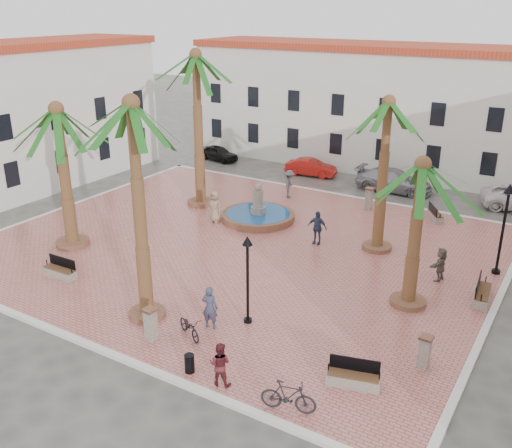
{
  "coord_description": "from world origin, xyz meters",
  "views": [
    {
      "loc": [
        15.49,
        -23.63,
        12.38
      ],
      "look_at": [
        1.0,
        0.0,
        1.6
      ],
      "focal_mm": 40.0,
      "sensor_mm": 36.0,
      "label": 1
    }
  ],
  "objects_px": {
    "bollard_se": "(151,324)",
    "palm_s": "(133,127)",
    "bench_se": "(353,378)",
    "bicycle_b": "(288,396)",
    "palm_ne": "(387,120)",
    "car_red": "(311,167)",
    "palm_e": "(421,184)",
    "litter_bin": "(190,363)",
    "palm_nw": "(196,72)",
    "palm_sw": "(58,127)",
    "bench_e": "(482,295)",
    "pedestrian_east": "(441,264)",
    "car_silver": "(394,180)",
    "bench_s": "(60,272)",
    "fountain": "(258,215)",
    "pedestrian_fountain_a": "(215,207)",
    "bollard_e": "(425,351)",
    "car_black": "(218,153)",
    "bollard_n": "(369,198)",
    "cyclist_a": "(210,307)",
    "bicycle_a": "(189,327)",
    "bench_ne": "(435,216)",
    "pedestrian_north": "(289,184)",
    "cyclist_b": "(220,364)",
    "pedestrian_fountain_b": "(317,227)",
    "lamppost_s": "(248,265)",
    "lamppost_e": "(506,214)"
  },
  "relations": [
    {
      "from": "palm_ne",
      "to": "litter_bin",
      "type": "height_order",
      "value": "palm_ne"
    },
    {
      "from": "palm_ne",
      "to": "bollard_se",
      "type": "xyz_separation_m",
      "value": [
        -4.37,
        -12.95,
        -6.2
      ]
    },
    {
      "from": "pedestrian_north",
      "to": "bollard_e",
      "type": "bearing_deg",
      "value": -155.84
    },
    {
      "from": "palm_e",
      "to": "litter_bin",
      "type": "bearing_deg",
      "value": -119.85
    },
    {
      "from": "lamppost_s",
      "to": "bollard_e",
      "type": "bearing_deg",
      "value": 5.28
    },
    {
      "from": "bicycle_b",
      "to": "car_red",
      "type": "bearing_deg",
      "value": 9.82
    },
    {
      "from": "palm_ne",
      "to": "bench_ne",
      "type": "bearing_deg",
      "value": 76.59
    },
    {
      "from": "bollard_n",
      "to": "pedestrian_north",
      "type": "xyz_separation_m",
      "value": [
        -5.42,
        -0.56,
        0.2
      ]
    },
    {
      "from": "palm_s",
      "to": "palm_ne",
      "type": "distance_m",
      "value": 13.04
    },
    {
      "from": "palm_sw",
      "to": "bench_s",
      "type": "xyz_separation_m",
      "value": [
        2.49,
        -3.0,
        -6.14
      ]
    },
    {
      "from": "car_red",
      "to": "car_silver",
      "type": "relative_size",
      "value": 0.73
    },
    {
      "from": "bench_s",
      "to": "car_silver",
      "type": "bearing_deg",
      "value": 66.56
    },
    {
      "from": "palm_s",
      "to": "palm_ne",
      "type": "relative_size",
      "value": 1.13
    },
    {
      "from": "palm_ne",
      "to": "palm_nw",
      "type": "bearing_deg",
      "value": 175.84
    },
    {
      "from": "fountain",
      "to": "pedestrian_fountain_a",
      "type": "height_order",
      "value": "fountain"
    },
    {
      "from": "bollard_n",
      "to": "litter_bin",
      "type": "height_order",
      "value": "bollard_n"
    },
    {
      "from": "palm_ne",
      "to": "bench_e",
      "type": "height_order",
      "value": "palm_ne"
    },
    {
      "from": "palm_e",
      "to": "car_silver",
      "type": "relative_size",
      "value": 1.24
    },
    {
      "from": "palm_nw",
      "to": "pedestrian_east",
      "type": "distance_m",
      "value": 18.01
    },
    {
      "from": "bench_ne",
      "to": "lamppost_e",
      "type": "bearing_deg",
      "value": -173.84
    },
    {
      "from": "bench_s",
      "to": "car_red",
      "type": "distance_m",
      "value": 22.26
    },
    {
      "from": "bicycle_b",
      "to": "pedestrian_fountain_a",
      "type": "bearing_deg",
      "value": 28.07
    },
    {
      "from": "bench_e",
      "to": "cyclist_a",
      "type": "distance_m",
      "value": 11.98
    },
    {
      "from": "cyclist_a",
      "to": "bicycle_a",
      "type": "distance_m",
      "value": 1.12
    },
    {
      "from": "bicycle_b",
      "to": "bench_s",
      "type": "bearing_deg",
      "value": 63.72
    },
    {
      "from": "car_red",
      "to": "bollard_n",
      "type": "bearing_deg",
      "value": -136.45
    },
    {
      "from": "palm_e",
      "to": "car_black",
      "type": "bearing_deg",
      "value": 143.05
    },
    {
      "from": "palm_s",
      "to": "lamppost_e",
      "type": "distance_m",
      "value": 17.37
    },
    {
      "from": "palm_nw",
      "to": "cyclist_b",
      "type": "xyz_separation_m",
      "value": [
        11.78,
        -14.73,
        -7.6
      ]
    },
    {
      "from": "palm_ne",
      "to": "car_red",
      "type": "relative_size",
      "value": 2.1
    },
    {
      "from": "bollard_se",
      "to": "litter_bin",
      "type": "height_order",
      "value": "bollard_se"
    },
    {
      "from": "pedestrian_east",
      "to": "car_red",
      "type": "height_order",
      "value": "pedestrian_east"
    },
    {
      "from": "bollard_se",
      "to": "pedestrian_fountain_a",
      "type": "xyz_separation_m",
      "value": [
        -5.33,
        11.77,
        0.24
      ]
    },
    {
      "from": "pedestrian_fountain_b",
      "to": "palm_s",
      "type": "bearing_deg",
      "value": -107.45
    },
    {
      "from": "car_black",
      "to": "car_silver",
      "type": "height_order",
      "value": "car_silver"
    },
    {
      "from": "palm_nw",
      "to": "cyclist_a",
      "type": "xyz_separation_m",
      "value": [
        9.35,
        -11.93,
        -7.48
      ]
    },
    {
      "from": "palm_nw",
      "to": "palm_sw",
      "type": "height_order",
      "value": "palm_nw"
    },
    {
      "from": "cyclist_a",
      "to": "car_red",
      "type": "bearing_deg",
      "value": -86.87
    },
    {
      "from": "lamppost_s",
      "to": "cyclist_a",
      "type": "distance_m",
      "value": 2.29
    },
    {
      "from": "bench_e",
      "to": "bicycle_b",
      "type": "xyz_separation_m",
      "value": [
        -3.79,
        -10.81,
        0.26
      ]
    },
    {
      "from": "bench_s",
      "to": "pedestrian_north",
      "type": "xyz_separation_m",
      "value": [
        3.64,
        16.21,
        0.67
      ]
    },
    {
      "from": "bollard_se",
      "to": "palm_s",
      "type": "bearing_deg",
      "value": 136.51
    },
    {
      "from": "palm_s",
      "to": "car_red",
      "type": "xyz_separation_m",
      "value": [
        -3.67,
        22.73,
        -7.46
      ]
    },
    {
      "from": "bench_e",
      "to": "cyclist_b",
      "type": "distance_m",
      "value": 12.6
    },
    {
      "from": "pedestrian_east",
      "to": "litter_bin",
      "type": "bearing_deg",
      "value": -16.36
    },
    {
      "from": "bench_se",
      "to": "bicycle_b",
      "type": "bearing_deg",
      "value": -134.01
    },
    {
      "from": "fountain",
      "to": "litter_bin",
      "type": "height_order",
      "value": "fountain"
    },
    {
      "from": "bollard_e",
      "to": "bicycle_b",
      "type": "height_order",
      "value": "bollard_e"
    },
    {
      "from": "bollard_e",
      "to": "bench_se",
      "type": "bearing_deg",
      "value": -127.51
    },
    {
      "from": "fountain",
      "to": "palm_ne",
      "type": "distance_m",
      "value": 10.12
    }
  ]
}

